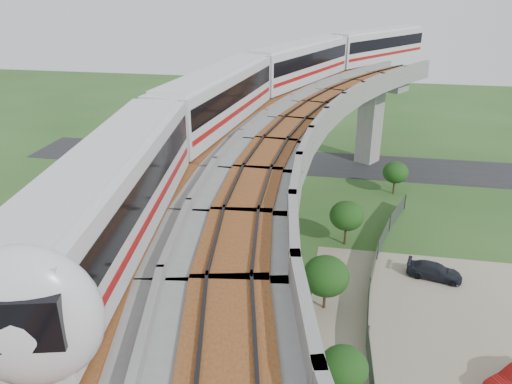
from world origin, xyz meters
TOP-DOWN VIEW (x-y plane):
  - ground at (0.00, 0.00)m, footprint 160.00×160.00m
  - asphalt_road at (0.00, 30.00)m, footprint 60.00×8.00m
  - viaduct at (3.84, 0.00)m, footprint 19.58×73.98m
  - metro_train at (1.94, 13.68)m, footprint 18.86×59.64m
  - fence at (9.75, 0.00)m, footprint 3.87×38.73m
  - tree_0 at (11.48, 22.77)m, footprint 2.44×2.44m
  - tree_1 at (7.01, 11.85)m, footprint 2.66×2.66m
  - tree_2 at (5.87, 3.20)m, footprint 2.92×2.92m
  - tree_3 at (7.13, -4.33)m, footprint 2.39×2.39m
  - car_dark at (13.23, 8.04)m, footprint 3.95×2.29m

SIDE VIEW (x-z plane):
  - ground at x=0.00m, z-range 0.00..0.00m
  - asphalt_road at x=0.00m, z-range 0.00..0.03m
  - car_dark at x=13.23m, z-range 0.04..1.12m
  - fence at x=9.75m, z-range 0.00..1.50m
  - tree_3 at x=7.13m, z-range 0.58..3.78m
  - tree_0 at x=11.48m, z-range 0.59..3.84m
  - tree_2 at x=5.87m, z-range 0.58..4.22m
  - tree_1 at x=7.01m, z-range 0.67..4.28m
  - viaduct at x=3.84m, z-range 3.35..14.75m
  - metro_train at x=1.94m, z-range 10.49..14.13m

